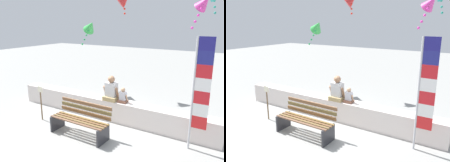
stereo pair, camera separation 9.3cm
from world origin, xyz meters
TOP-DOWN VIEW (x-y plane):
  - ground_plane at (0.00, 0.00)m, footprint 40.00×40.00m
  - seawall_ledge at (0.00, 0.92)m, footprint 6.94×0.48m
  - park_bench at (0.03, -0.42)m, footprint 1.70×0.62m
  - person_adult at (0.22, 0.87)m, footprint 0.51×0.37m
  - person_child at (0.63, 0.87)m, footprint 0.30×0.22m
  - flag_banner at (2.85, 0.40)m, footprint 0.39×0.05m
  - kite_magenta at (2.38, 2.54)m, footprint 0.69×0.69m
  - kite_red at (-0.88, 3.66)m, footprint 0.80×0.75m
  - kite_green at (-2.20, 3.11)m, footprint 0.82×0.76m
  - sign_post at (-1.65, -0.28)m, footprint 0.24×0.07m

SIDE VIEW (x-z plane):
  - ground_plane at x=0.00m, z-range 0.00..0.00m
  - seawall_ledge at x=0.00m, z-range 0.00..0.65m
  - park_bench at x=0.03m, z-range -0.02..0.86m
  - sign_post at x=-1.65m, z-range 0.11..1.21m
  - person_child at x=0.63m, z-range 0.60..1.06m
  - person_adult at x=0.22m, z-range 0.57..1.34m
  - flag_banner at x=2.85m, z-range 0.18..2.90m
  - kite_green at x=-2.20m, z-range 2.27..3.37m
  - kite_magenta at x=2.38m, z-range 3.03..4.07m
  - kite_red at x=-0.88m, z-range 3.41..4.31m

